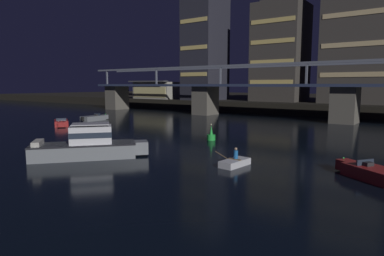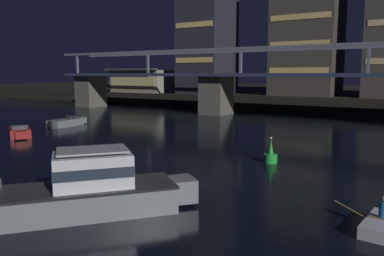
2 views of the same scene
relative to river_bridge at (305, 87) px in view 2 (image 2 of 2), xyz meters
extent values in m
plane|color=black|center=(0.00, -37.09, -4.18)|extent=(400.00, 400.00, 0.00)
cube|color=black|center=(0.00, 48.01, -3.08)|extent=(240.00, 80.00, 2.20)
cube|color=#605B51|center=(-38.56, 0.01, -1.41)|extent=(3.60, 4.40, 5.55)
cube|color=#605B51|center=(-12.85, 0.01, -1.41)|extent=(3.60, 4.40, 5.55)
cube|color=#2D3856|center=(0.00, 0.01, 1.59)|extent=(83.13, 6.40, 0.45)
cube|color=slate|center=(0.00, -2.89, 5.02)|extent=(83.13, 0.36, 0.36)
cube|color=slate|center=(0.00, 2.91, 5.02)|extent=(83.13, 0.36, 0.36)
cube|color=slate|center=(-38.56, -2.89, 3.42)|extent=(0.30, 0.30, 3.20)
cube|color=slate|center=(-23.14, -2.89, 3.42)|extent=(0.30, 0.30, 3.20)
cube|color=slate|center=(-7.71, -2.89, 3.42)|extent=(0.30, 0.30, 3.20)
cube|color=slate|center=(7.71, -2.89, 3.42)|extent=(0.30, 0.30, 3.20)
cube|color=#282833|center=(-22.26, 13.89, 13.27)|extent=(8.16, 9.75, 30.50)
cube|color=#F2D172|center=(-22.26, 8.97, 4.12)|extent=(7.50, 0.10, 0.90)
cube|color=#F2D172|center=(-22.26, 8.97, 10.22)|extent=(7.50, 0.10, 0.90)
cube|color=#423D38|center=(-4.97, 18.47, 8.67)|extent=(10.58, 10.23, 21.31)
cube|color=#F2D172|center=(-4.97, 13.30, 2.28)|extent=(9.74, 0.10, 0.90)
cube|color=#F2D172|center=(-4.97, 13.30, 6.54)|extent=(9.74, 0.10, 0.90)
cube|color=#F2D172|center=(-4.97, 13.30, 10.80)|extent=(9.74, 0.10, 0.90)
cube|color=#B2AD9E|center=(-36.43, 12.01, 0.22)|extent=(12.00, 6.00, 4.40)
cube|color=#EAD88C|center=(-36.43, 8.96, -0.22)|extent=(11.20, 0.10, 2.64)
cube|color=#4C4C51|center=(-36.43, 8.41, 2.57)|extent=(12.40, 1.60, 0.30)
cube|color=gray|center=(1.55, -39.10, -3.58)|extent=(7.14, 7.79, 1.20)
cube|color=gray|center=(4.48, -35.62, -3.50)|extent=(1.80, 1.76, 1.04)
cube|color=black|center=(1.55, -39.10, -3.03)|extent=(7.26, 7.90, 0.10)
cube|color=white|center=(1.94, -38.64, -2.28)|extent=(3.67, 3.80, 1.40)
cube|color=#283342|center=(1.94, -38.64, -2.23)|extent=(3.72, 3.86, 0.44)
cube|color=silver|center=(1.94, -38.64, -1.43)|extent=(3.30, 3.42, 0.08)
cube|color=gray|center=(-21.26, -20.53, -3.78)|extent=(1.99, 3.99, 0.80)
cube|color=gray|center=(-21.37, -18.12, -3.73)|extent=(1.03, 0.95, 0.70)
cube|color=#283342|center=(-21.30, -19.68, -3.20)|extent=(1.35, 0.16, 0.36)
cube|color=#262628|center=(-21.28, -19.93, -3.26)|extent=(0.58, 0.43, 0.24)
cube|color=black|center=(-21.15, -22.68, -3.68)|extent=(0.38, 0.38, 0.60)
sphere|color=#33D84C|center=(-21.38, -17.88, -3.30)|extent=(0.12, 0.12, 0.12)
cube|color=maroon|center=(-19.42, -27.56, -3.78)|extent=(4.27, 3.59, 0.80)
cube|color=maroon|center=(-17.37, -28.82, -3.73)|extent=(1.29, 1.32, 0.70)
cube|color=#283342|center=(-18.69, -28.01, -3.20)|extent=(0.80, 1.20, 0.36)
cube|color=#262628|center=(-18.91, -27.87, -3.26)|extent=(0.63, 0.69, 0.24)
cube|color=black|center=(-21.25, -26.42, -3.68)|extent=(0.50, 0.50, 0.60)
sphere|color=red|center=(-17.16, -28.95, -3.30)|extent=(0.12, 0.12, 0.12)
cylinder|color=green|center=(5.04, -25.64, -3.88)|extent=(0.90, 0.90, 0.60)
cone|color=green|center=(5.04, -25.64, -3.08)|extent=(0.36, 0.36, 1.00)
sphere|color=#F2EAB2|center=(5.04, -25.64, -2.50)|extent=(0.16, 0.16, 0.16)
cube|color=silver|center=(12.69, -34.35, -3.94)|extent=(1.35, 2.70, 0.48)
cube|color=#7F6647|center=(12.69, -34.35, -3.67)|extent=(1.01, 0.30, 0.06)
cylinder|color=#1E66B2|center=(12.70, -34.25, -3.34)|extent=(0.32, 0.32, 0.60)
sphere|color=tan|center=(12.70, -34.25, -2.93)|extent=(0.22, 0.22, 0.22)
cylinder|color=olive|center=(11.65, -34.25, -3.60)|extent=(1.52, 0.20, 0.59)
camera|label=1|loc=(24.22, -55.51, 1.67)|focal=31.54mm
camera|label=2|loc=(13.94, -50.04, 1.76)|focal=36.23mm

